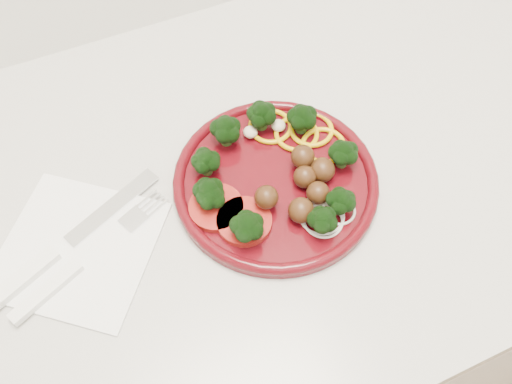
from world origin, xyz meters
name	(u,v)px	position (x,y,z in m)	size (l,w,h in m)	color
counter	(282,297)	(0.00, 1.70, 0.45)	(2.40, 0.60, 0.90)	beige
plate	(275,178)	(-0.04, 1.67, 0.92)	(0.24, 0.24, 0.05)	#43070C
napkin	(78,248)	(-0.28, 1.69, 0.90)	(0.16, 0.16, 0.00)	white
knife	(51,256)	(-0.30, 1.69, 0.91)	(0.22, 0.11, 0.01)	silver
fork	(66,276)	(-0.30, 1.66, 0.91)	(0.20, 0.10, 0.01)	white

